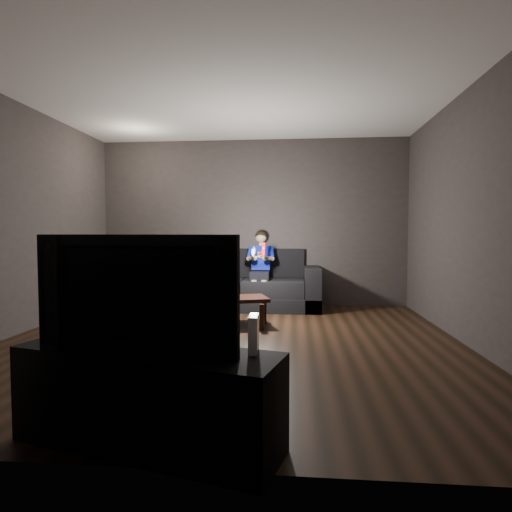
# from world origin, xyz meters

# --- Properties ---
(floor) EXTENTS (5.00, 5.00, 0.00)m
(floor) POSITION_xyz_m (0.00, 0.00, 0.00)
(floor) COLOR black
(floor) RESTS_ON ground
(back_wall) EXTENTS (5.00, 0.04, 2.70)m
(back_wall) POSITION_xyz_m (0.00, 2.50, 1.35)
(back_wall) COLOR #383130
(back_wall) RESTS_ON ground
(front_wall) EXTENTS (5.00, 0.04, 2.70)m
(front_wall) POSITION_xyz_m (0.00, -2.50, 1.35)
(front_wall) COLOR #383130
(front_wall) RESTS_ON ground
(left_wall) EXTENTS (0.04, 5.00, 2.70)m
(left_wall) POSITION_xyz_m (-2.50, 0.00, 1.35)
(left_wall) COLOR #383130
(left_wall) RESTS_ON ground
(right_wall) EXTENTS (0.04, 5.00, 2.70)m
(right_wall) POSITION_xyz_m (2.50, 0.00, 1.35)
(right_wall) COLOR #383130
(right_wall) RESTS_ON ground
(ceiling) EXTENTS (5.00, 5.00, 0.02)m
(ceiling) POSITION_xyz_m (0.00, 0.00, 2.70)
(ceiling) COLOR white
(ceiling) RESTS_ON back_wall
(sofa) EXTENTS (2.39, 1.03, 0.92)m
(sofa) POSITION_xyz_m (-0.10, 2.17, 0.30)
(sofa) COLOR black
(sofa) RESTS_ON floor
(child) EXTENTS (0.43, 0.53, 1.06)m
(child) POSITION_xyz_m (0.17, 2.10, 0.74)
(child) COLOR black
(child) RESTS_ON sofa
(wii_remote_red) EXTENTS (0.06, 0.08, 0.19)m
(wii_remote_red) POSITION_xyz_m (0.25, 1.69, 0.94)
(wii_remote_red) COLOR red
(wii_remote_red) RESTS_ON child
(nunchuk_white) EXTENTS (0.08, 0.10, 0.16)m
(nunchuk_white) POSITION_xyz_m (0.10, 1.69, 0.91)
(nunchuk_white) COLOR white
(nunchuk_white) RESTS_ON child
(wii_remote_black) EXTENTS (0.06, 0.17, 0.03)m
(wii_remote_black) POSITION_xyz_m (-1.18, 2.08, 0.67)
(wii_remote_black) COLOR black
(wii_remote_black) RESTS_ON sofa
(coffee_table) EXTENTS (1.11, 0.78, 0.36)m
(coffee_table) POSITION_xyz_m (-0.14, 0.80, 0.32)
(coffee_table) COLOR black
(coffee_table) RESTS_ON floor
(media_console) EXTENTS (1.57, 0.81, 0.54)m
(media_console) POSITION_xyz_m (-0.11, -2.27, 0.27)
(media_console) COLOR black
(media_console) RESTS_ON floor
(tv) EXTENTS (1.10, 0.24, 0.63)m
(tv) POSITION_xyz_m (-0.11, -2.27, 0.85)
(tv) COLOR black
(tv) RESTS_ON media_console
(wii_console) EXTENTS (0.05, 0.15, 0.20)m
(wii_console) POSITION_xyz_m (0.49, -2.27, 0.64)
(wii_console) COLOR white
(wii_console) RESTS_ON media_console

